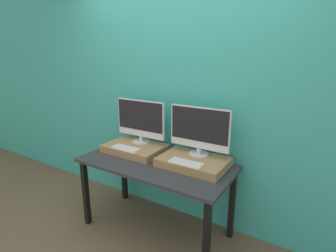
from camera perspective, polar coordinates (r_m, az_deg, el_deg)
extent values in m
plane|color=brown|center=(2.67, -7.31, -25.27)|extent=(12.00, 12.00, 0.00)
cube|color=teal|center=(2.70, 2.27, 6.15)|extent=(8.00, 0.04, 2.60)
cube|color=#2D2D33|center=(2.52, -2.73, -8.19)|extent=(1.47, 0.71, 0.03)
cube|color=black|center=(2.91, -17.46, -13.69)|extent=(0.05, 0.05, 0.71)
cube|color=black|center=(2.21, 8.40, -23.45)|extent=(0.05, 0.05, 0.71)
cube|color=black|center=(3.27, -9.54, -9.75)|extent=(0.05, 0.05, 0.71)
cube|color=black|center=(2.67, 13.76, -16.21)|extent=(0.05, 0.05, 0.71)
cube|color=#99754C|center=(2.78, -7.18, -4.80)|extent=(0.61, 0.42, 0.08)
cylinder|color=silver|center=(2.84, -5.86, -3.34)|extent=(0.19, 0.19, 0.01)
cylinder|color=silver|center=(2.83, -5.88, -2.72)|extent=(0.04, 0.04, 0.05)
cube|color=silver|center=(2.77, -6.00, 1.65)|extent=(0.59, 0.02, 0.39)
cube|color=black|center=(2.75, -6.20, 2.20)|extent=(0.57, 0.00, 0.31)
cube|color=silver|center=(2.81, -6.08, -1.70)|extent=(0.58, 0.00, 0.06)
cube|color=silver|center=(2.66, -9.16, -4.80)|extent=(0.30, 0.12, 0.01)
cube|color=silver|center=(2.66, -9.16, -4.65)|extent=(0.29, 0.11, 0.00)
cube|color=#99754C|center=(2.43, 5.55, -7.79)|extent=(0.61, 0.42, 0.08)
cylinder|color=silver|center=(2.51, 6.68, -6.02)|extent=(0.19, 0.19, 0.01)
cylinder|color=silver|center=(2.49, 6.70, -5.33)|extent=(0.04, 0.04, 0.05)
cube|color=silver|center=(2.42, 6.86, -0.41)|extent=(0.59, 0.02, 0.39)
cube|color=black|center=(2.40, 6.74, 0.20)|extent=(0.57, 0.00, 0.31)
cube|color=silver|center=(2.46, 6.60, -4.20)|extent=(0.58, 0.00, 0.06)
cube|color=silver|center=(2.30, 3.96, -8.00)|extent=(0.30, 0.12, 0.01)
cube|color=silver|center=(2.30, 3.96, -7.83)|extent=(0.29, 0.11, 0.00)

